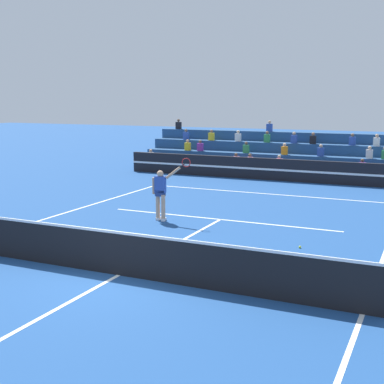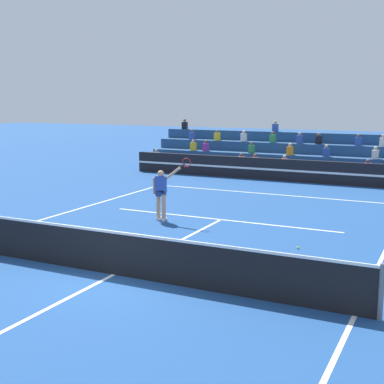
{
  "view_description": "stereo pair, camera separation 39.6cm",
  "coord_description": "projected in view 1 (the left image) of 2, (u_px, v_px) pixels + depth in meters",
  "views": [
    {
      "loc": [
        6.59,
        -10.16,
        4.09
      ],
      "look_at": [
        -0.54,
        5.28,
        1.1
      ],
      "focal_mm": 50.0,
      "sensor_mm": 36.0,
      "label": 1
    },
    {
      "loc": [
        6.94,
        -9.99,
        4.09
      ],
      "look_at": [
        -0.54,
        5.28,
        1.1
      ],
      "focal_mm": 50.0,
      "sensor_mm": 36.0,
      "label": 2
    }
  ],
  "objects": [
    {
      "name": "sponsor_banner_wall",
      "position": [
        291.0,
        170.0,
        26.58
      ],
      "size": [
        18.0,
        0.26,
        1.1
      ],
      "color": "black",
      "rests_on": "ground"
    },
    {
      "name": "tennis_net",
      "position": [
        118.0,
        253.0,
        12.42
      ],
      "size": [
        12.0,
        0.1,
        1.1
      ],
      "color": "slate",
      "rests_on": "ground"
    },
    {
      "name": "ground_plane",
      "position": [
        119.0,
        275.0,
        12.51
      ],
      "size": [
        120.0,
        120.0,
        0.0
      ],
      "primitive_type": "plane",
      "color": "navy"
    },
    {
      "name": "tennis_ball",
      "position": [
        300.0,
        247.0,
        14.76
      ],
      "size": [
        0.07,
        0.07,
        0.07
      ],
      "primitive_type": "sphere",
      "color": "#C6DB33",
      "rests_on": "ground"
    },
    {
      "name": "tennis_player",
      "position": [
        161.0,
        192.0,
        17.96
      ],
      "size": [
        1.4,
        0.32,
        2.22
      ],
      "color": "tan",
      "rests_on": "ground"
    },
    {
      "name": "bleacher_stand",
      "position": [
        305.0,
        158.0,
        29.37
      ],
      "size": [
        18.31,
        3.8,
        2.83
      ],
      "color": "navy",
      "rests_on": "ground"
    },
    {
      "name": "court_lines",
      "position": [
        119.0,
        275.0,
        12.51
      ],
      "size": [
        11.1,
        23.9,
        0.01
      ],
      "color": "white",
      "rests_on": "ground"
    }
  ]
}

